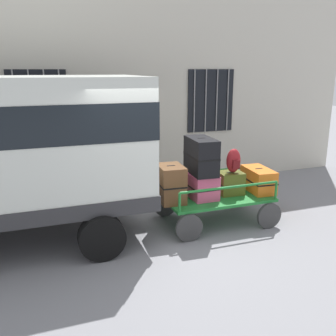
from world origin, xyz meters
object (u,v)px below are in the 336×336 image
at_px(suitcase_midleft_middle, 201,156).
at_px(suitcase_center_bottom, 230,183).
at_px(luggage_cart, 215,201).
at_px(backpack, 234,161).
at_px(suitcase_midright_bottom, 258,180).
at_px(suitcase_midleft_bottom, 200,185).
at_px(suitcase_left_bottom, 171,184).

bearing_deg(suitcase_midleft_middle, suitcase_center_bottom, -2.83).
xyz_separation_m(luggage_cart, backpack, (0.31, -0.05, 0.74)).
height_order(suitcase_midright_bottom, backpack, backpack).
relative_size(suitcase_midleft_bottom, suitcase_midleft_middle, 0.89).
bearing_deg(suitcase_center_bottom, luggage_cart, -178.96).
distance_m(suitcase_midleft_bottom, suitcase_midleft_middle, 0.54).
distance_m(suitcase_left_bottom, suitcase_midleft_middle, 0.73).
bearing_deg(suitcase_center_bottom, suitcase_midleft_middle, 177.17).
bearing_deg(suitcase_midright_bottom, luggage_cart, 178.66).
xyz_separation_m(suitcase_midleft_bottom, backpack, (0.61, -0.09, 0.42)).
height_order(luggage_cart, suitcase_midleft_bottom, suitcase_midleft_bottom).
relative_size(suitcase_center_bottom, backpack, 1.07).
bearing_deg(suitcase_midright_bottom, suitcase_midleft_bottom, 177.23).
relative_size(luggage_cart, suitcase_midright_bottom, 2.50).
bearing_deg(suitcase_midleft_middle, luggage_cart, -6.69).
xyz_separation_m(suitcase_center_bottom, suitcase_midright_bottom, (0.59, -0.03, 0.01)).
xyz_separation_m(suitcase_left_bottom, suitcase_midleft_middle, (0.59, 0.05, 0.44)).
bearing_deg(backpack, suitcase_left_bottom, 178.37).
bearing_deg(suitcase_center_bottom, suitcase_midright_bottom, -2.53).
bearing_deg(suitcase_left_bottom, luggage_cart, 1.01).
relative_size(suitcase_midleft_middle, backpack, 1.85).
bearing_deg(suitcase_midright_bottom, suitcase_left_bottom, 179.84).
relative_size(suitcase_midleft_bottom, backpack, 1.65).
distance_m(suitcase_midleft_bottom, suitcase_center_bottom, 0.59).
height_order(suitcase_center_bottom, suitcase_midright_bottom, suitcase_midright_bottom).
distance_m(luggage_cart, suitcase_midleft_middle, 0.92).
height_order(suitcase_midleft_middle, suitcase_midright_bottom, suitcase_midleft_middle).
relative_size(luggage_cart, backpack, 4.57).
relative_size(suitcase_left_bottom, backpack, 1.47).
bearing_deg(suitcase_center_bottom, suitcase_left_bottom, -178.98).
xyz_separation_m(suitcase_midright_bottom, backpack, (-0.57, -0.03, 0.42)).
bearing_deg(suitcase_midleft_middle, suitcase_left_bottom, -175.13).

